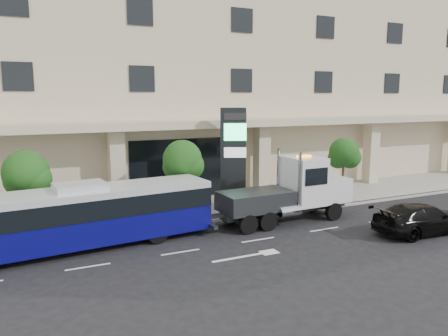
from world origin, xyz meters
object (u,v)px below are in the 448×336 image
at_px(city_bus, 81,216).
at_px(black_sedan, 422,218).
at_px(tow_truck, 291,192).
at_px(signage_pylon, 233,158).

bearing_deg(city_bus, black_sedan, -22.66).
height_order(city_bus, tow_truck, tow_truck).
bearing_deg(signage_pylon, black_sedan, -26.92).
height_order(tow_truck, black_sedan, tow_truck).
bearing_deg(black_sedan, tow_truck, 48.11).
distance_m(city_bus, tow_truck, 11.19).
xyz_separation_m(city_bus, black_sedan, (15.93, -4.99, -0.78)).
bearing_deg(black_sedan, city_bus, 75.69).
distance_m(city_bus, black_sedan, 16.71).
distance_m(tow_truck, signage_pylon, 4.27).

